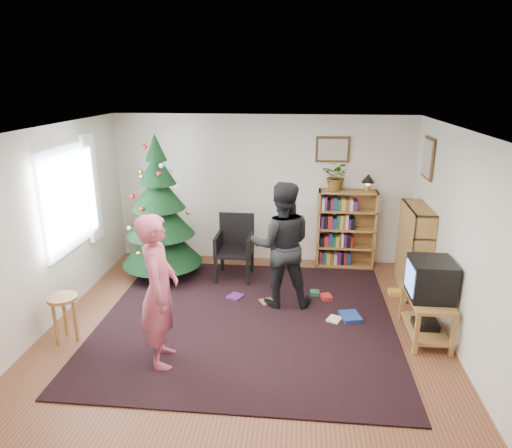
# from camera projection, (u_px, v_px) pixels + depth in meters

# --- Properties ---
(floor) EXTENTS (5.00, 5.00, 0.00)m
(floor) POSITION_uv_depth(u_px,v_px,m) (245.00, 332.00, 5.74)
(floor) COLOR brown
(floor) RESTS_ON ground
(ceiling) EXTENTS (5.00, 5.00, 0.00)m
(ceiling) POSITION_uv_depth(u_px,v_px,m) (243.00, 131.00, 4.98)
(ceiling) COLOR white
(ceiling) RESTS_ON wall_back
(wall_back) EXTENTS (5.00, 0.02, 2.50)m
(wall_back) POSITION_uv_depth(u_px,v_px,m) (262.00, 190.00, 7.73)
(wall_back) COLOR silver
(wall_back) RESTS_ON floor
(wall_front) EXTENTS (5.00, 0.02, 2.50)m
(wall_front) POSITION_uv_depth(u_px,v_px,m) (197.00, 365.00, 2.99)
(wall_front) COLOR silver
(wall_front) RESTS_ON floor
(wall_left) EXTENTS (0.02, 5.00, 2.50)m
(wall_left) POSITION_uv_depth(u_px,v_px,m) (42.00, 232.00, 5.60)
(wall_left) COLOR silver
(wall_left) RESTS_ON floor
(wall_right) EXTENTS (0.02, 5.00, 2.50)m
(wall_right) POSITION_uv_depth(u_px,v_px,m) (464.00, 246.00, 5.13)
(wall_right) COLOR silver
(wall_right) RESTS_ON floor
(rug) EXTENTS (3.80, 3.60, 0.02)m
(rug) POSITION_uv_depth(u_px,v_px,m) (247.00, 319.00, 6.02)
(rug) COLOR black
(rug) RESTS_ON floor
(window_pane) EXTENTS (0.04, 1.20, 1.40)m
(window_pane) POSITION_uv_depth(u_px,v_px,m) (66.00, 200.00, 6.09)
(window_pane) COLOR silver
(window_pane) RESTS_ON wall_left
(curtain) EXTENTS (0.06, 0.35, 1.60)m
(curtain) POSITION_uv_depth(u_px,v_px,m) (92.00, 188.00, 6.75)
(curtain) COLOR white
(curtain) RESTS_ON wall_left
(picture_back) EXTENTS (0.55, 0.03, 0.42)m
(picture_back) POSITION_uv_depth(u_px,v_px,m) (333.00, 149.00, 7.39)
(picture_back) COLOR #4C3319
(picture_back) RESTS_ON wall_back
(picture_right) EXTENTS (0.03, 0.50, 0.60)m
(picture_right) POSITION_uv_depth(u_px,v_px,m) (429.00, 158.00, 6.57)
(picture_right) COLOR #4C3319
(picture_right) RESTS_ON wall_right
(christmas_tree) EXTENTS (1.26, 1.26, 2.28)m
(christmas_tree) POSITION_uv_depth(u_px,v_px,m) (160.00, 220.00, 7.09)
(christmas_tree) COLOR #3F2816
(christmas_tree) RESTS_ON rug
(bookshelf_back) EXTENTS (0.95, 0.30, 1.30)m
(bookshelf_back) POSITION_uv_depth(u_px,v_px,m) (346.00, 228.00, 7.62)
(bookshelf_back) COLOR #A97B3C
(bookshelf_back) RESTS_ON floor
(bookshelf_right) EXTENTS (0.30, 0.95, 1.30)m
(bookshelf_right) POSITION_uv_depth(u_px,v_px,m) (414.00, 248.00, 6.70)
(bookshelf_right) COLOR #A97B3C
(bookshelf_right) RESTS_ON floor
(tv_stand) EXTENTS (0.47, 0.84, 0.55)m
(tv_stand) POSITION_uv_depth(u_px,v_px,m) (427.00, 314.00, 5.54)
(tv_stand) COLOR #A97B3C
(tv_stand) RESTS_ON floor
(crt_tv) EXTENTS (0.49, 0.53, 0.47)m
(crt_tv) POSITION_uv_depth(u_px,v_px,m) (431.00, 279.00, 5.40)
(crt_tv) COLOR black
(crt_tv) RESTS_ON tv_stand
(armchair) EXTENTS (0.57, 0.57, 1.02)m
(armchair) POSITION_uv_depth(u_px,v_px,m) (235.00, 244.00, 7.22)
(armchair) COLOR black
(armchair) RESTS_ON rug
(stool) EXTENTS (0.35, 0.35, 0.59)m
(stool) POSITION_uv_depth(u_px,v_px,m) (63.00, 307.00, 5.43)
(stool) COLOR #A97B3C
(stool) RESTS_ON floor
(person_standing) EXTENTS (0.53, 0.70, 1.73)m
(person_standing) POSITION_uv_depth(u_px,v_px,m) (159.00, 291.00, 4.90)
(person_standing) COLOR #AB4457
(person_standing) RESTS_ON rug
(person_by_chair) EXTENTS (0.92, 0.75, 1.77)m
(person_by_chair) POSITION_uv_depth(u_px,v_px,m) (282.00, 245.00, 6.20)
(person_by_chair) COLOR black
(person_by_chair) RESTS_ON rug
(potted_plant) EXTENTS (0.54, 0.51, 0.48)m
(potted_plant) POSITION_uv_depth(u_px,v_px,m) (337.00, 176.00, 7.38)
(potted_plant) COLOR gray
(potted_plant) RESTS_ON bookshelf_back
(table_lamp) EXTENTS (0.22, 0.22, 0.29)m
(table_lamp) POSITION_uv_depth(u_px,v_px,m) (368.00, 179.00, 7.34)
(table_lamp) COLOR #A57F33
(table_lamp) RESTS_ON bookshelf_back
(floor_clutter) EXTENTS (2.53, 1.09, 0.08)m
(floor_clutter) POSITION_uv_depth(u_px,v_px,m) (317.00, 302.00, 6.44)
(floor_clutter) COLOR #A51E19
(floor_clutter) RESTS_ON rug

